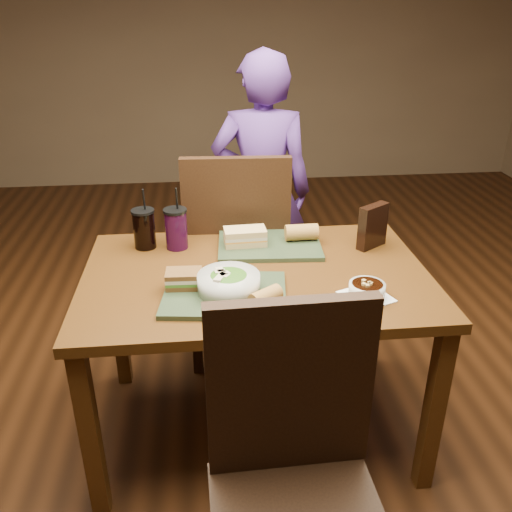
{
  "coord_description": "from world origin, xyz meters",
  "views": [
    {
      "loc": [
        -0.19,
        -1.8,
        1.69
      ],
      "look_at": [
        0.0,
        0.0,
        0.82
      ],
      "focal_mm": 38.0,
      "sensor_mm": 36.0,
      "label": 1
    }
  ],
  "objects_px": {
    "dining_table": "(256,294)",
    "cup_berry": "(176,228)",
    "chair_near": "(295,472)",
    "sandwich_near": "(184,279)",
    "diner": "(262,192)",
    "salad_bowl": "(229,282)",
    "chair_far": "(236,251)",
    "soup_bowl": "(367,290)",
    "baguette_far": "(301,232)",
    "baguette_near": "(266,297)",
    "tray_far": "(269,244)",
    "tray_near": "(225,294)",
    "sandwich_far": "(245,237)",
    "cup_cola": "(144,229)",
    "chip_bag": "(373,226)"
  },
  "relations": [
    {
      "from": "salad_bowl",
      "to": "baguette_near",
      "type": "bearing_deg",
      "value": -40.27
    },
    {
      "from": "sandwich_far",
      "to": "baguette_near",
      "type": "xyz_separation_m",
      "value": [
        0.03,
        -0.49,
        -0.01
      ]
    },
    {
      "from": "tray_far",
      "to": "baguette_far",
      "type": "bearing_deg",
      "value": 4.34
    },
    {
      "from": "chair_far",
      "to": "diner",
      "type": "distance_m",
      "value": 0.5
    },
    {
      "from": "sandwich_near",
      "to": "tray_far",
      "type": "bearing_deg",
      "value": 45.17
    },
    {
      "from": "diner",
      "to": "soup_bowl",
      "type": "bearing_deg",
      "value": 108.35
    },
    {
      "from": "baguette_far",
      "to": "dining_table",
      "type": "bearing_deg",
      "value": -131.29
    },
    {
      "from": "diner",
      "to": "salad_bowl",
      "type": "height_order",
      "value": "diner"
    },
    {
      "from": "baguette_near",
      "to": "cup_cola",
      "type": "relative_size",
      "value": 0.43
    },
    {
      "from": "dining_table",
      "to": "cup_berry",
      "type": "bearing_deg",
      "value": 139.15
    },
    {
      "from": "tray_far",
      "to": "cup_berry",
      "type": "distance_m",
      "value": 0.39
    },
    {
      "from": "dining_table",
      "to": "tray_far",
      "type": "bearing_deg",
      "value": 71.29
    },
    {
      "from": "chair_near",
      "to": "chair_far",
      "type": "height_order",
      "value": "chair_far"
    },
    {
      "from": "chair_far",
      "to": "tray_far",
      "type": "bearing_deg",
      "value": -65.81
    },
    {
      "from": "dining_table",
      "to": "diner",
      "type": "distance_m",
      "value": 0.97
    },
    {
      "from": "salad_bowl",
      "to": "chair_far",
      "type": "bearing_deg",
      "value": 84.32
    },
    {
      "from": "dining_table",
      "to": "sandwich_near",
      "type": "xyz_separation_m",
      "value": [
        -0.27,
        -0.11,
        0.14
      ]
    },
    {
      "from": "baguette_near",
      "to": "cup_berry",
      "type": "xyz_separation_m",
      "value": [
        -0.31,
        0.52,
        0.04
      ]
    },
    {
      "from": "dining_table",
      "to": "sandwich_near",
      "type": "height_order",
      "value": "sandwich_near"
    },
    {
      "from": "tray_near",
      "to": "cup_berry",
      "type": "xyz_separation_m",
      "value": [
        -0.18,
        0.43,
        0.08
      ]
    },
    {
      "from": "diner",
      "to": "baguette_far",
      "type": "distance_m",
      "value": 0.72
    },
    {
      "from": "cup_cola",
      "to": "cup_berry",
      "type": "xyz_separation_m",
      "value": [
        0.13,
        -0.02,
        0.0
      ]
    },
    {
      "from": "chair_far",
      "to": "tray_near",
      "type": "height_order",
      "value": "chair_far"
    },
    {
      "from": "tray_near",
      "to": "sandwich_far",
      "type": "distance_m",
      "value": 0.41
    },
    {
      "from": "chair_near",
      "to": "sandwich_near",
      "type": "xyz_separation_m",
      "value": [
        -0.29,
        0.68,
        0.23
      ]
    },
    {
      "from": "chair_far",
      "to": "tray_far",
      "type": "height_order",
      "value": "chair_far"
    },
    {
      "from": "dining_table",
      "to": "baguette_far",
      "type": "bearing_deg",
      "value": 48.71
    },
    {
      "from": "sandwich_far",
      "to": "cup_cola",
      "type": "height_order",
      "value": "cup_cola"
    },
    {
      "from": "tray_far",
      "to": "cup_cola",
      "type": "height_order",
      "value": "cup_cola"
    },
    {
      "from": "chip_bag",
      "to": "salad_bowl",
      "type": "bearing_deg",
      "value": 175.54
    },
    {
      "from": "soup_bowl",
      "to": "cup_berry",
      "type": "height_order",
      "value": "cup_berry"
    },
    {
      "from": "diner",
      "to": "soup_bowl",
      "type": "distance_m",
      "value": 1.21
    },
    {
      "from": "diner",
      "to": "baguette_near",
      "type": "xyz_separation_m",
      "value": [
        -0.13,
        -1.22,
        0.06
      ]
    },
    {
      "from": "soup_bowl",
      "to": "baguette_far",
      "type": "bearing_deg",
      "value": 107.11
    },
    {
      "from": "sandwich_far",
      "to": "tray_near",
      "type": "bearing_deg",
      "value": -104.83
    },
    {
      "from": "diner",
      "to": "tray_near",
      "type": "distance_m",
      "value": 1.16
    },
    {
      "from": "dining_table",
      "to": "tray_near",
      "type": "distance_m",
      "value": 0.23
    },
    {
      "from": "salad_bowl",
      "to": "baguette_near",
      "type": "xyz_separation_m",
      "value": [
        0.12,
        -0.1,
        -0.01
      ]
    },
    {
      "from": "dining_table",
      "to": "tray_far",
      "type": "xyz_separation_m",
      "value": [
        0.08,
        0.24,
        0.1
      ]
    },
    {
      "from": "chair_far",
      "to": "baguette_near",
      "type": "bearing_deg",
      "value": -86.36
    },
    {
      "from": "chair_near",
      "to": "sandwich_near",
      "type": "distance_m",
      "value": 0.77
    },
    {
      "from": "salad_bowl",
      "to": "dining_table",
      "type": "bearing_deg",
      "value": 55.59
    },
    {
      "from": "dining_table",
      "to": "soup_bowl",
      "type": "distance_m",
      "value": 0.44
    },
    {
      "from": "diner",
      "to": "dining_table",
      "type": "bearing_deg",
      "value": 89.57
    },
    {
      "from": "tray_far",
      "to": "chip_bag",
      "type": "distance_m",
      "value": 0.43
    },
    {
      "from": "salad_bowl",
      "to": "chip_bag",
      "type": "xyz_separation_m",
      "value": [
        0.61,
        0.35,
        0.04
      ]
    },
    {
      "from": "soup_bowl",
      "to": "sandwich_near",
      "type": "distance_m",
      "value": 0.64
    },
    {
      "from": "tray_far",
      "to": "baguette_far",
      "type": "height_order",
      "value": "baguette_far"
    },
    {
      "from": "soup_bowl",
      "to": "sandwich_near",
      "type": "relative_size",
      "value": 1.52
    },
    {
      "from": "tray_far",
      "to": "salad_bowl",
      "type": "xyz_separation_m",
      "value": [
        -0.19,
        -0.4,
        0.05
      ]
    }
  ]
}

